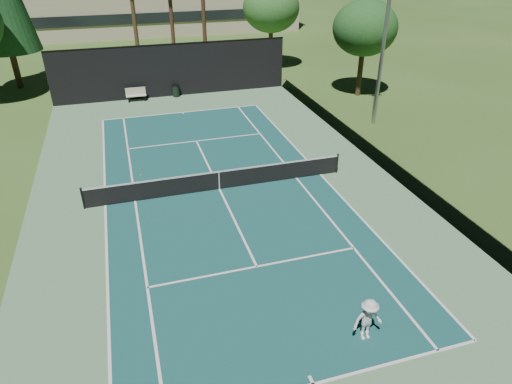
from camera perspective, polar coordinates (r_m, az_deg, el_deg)
ground at (r=22.84m, az=-4.59°, el=0.33°), size 160.00×160.00×0.00m
apron_slab at (r=22.84m, az=-4.59°, el=0.34°), size 18.00×32.00×0.01m
court_surface at (r=22.84m, az=-4.59°, el=0.36°), size 10.97×23.77×0.01m
court_lines at (r=22.83m, az=-4.59°, el=0.37°), size 11.07×23.87×0.01m
tennis_net at (r=22.58m, az=-4.64°, el=1.57°), size 12.90×0.10×1.10m
fence at (r=22.00m, az=-4.83°, el=4.99°), size 18.04×32.05×4.03m
player at (r=14.94m, az=13.83°, el=-15.25°), size 0.98×0.56×1.52m
tennis_ball_b at (r=23.92m, az=-12.04°, el=1.24°), size 0.07×0.07×0.07m
tennis_ball_c at (r=24.02m, az=-4.28°, el=1.97°), size 0.07×0.07×0.07m
tennis_ball_d at (r=24.86m, az=-14.23°, el=2.09°), size 0.07×0.07×0.07m
park_bench at (r=36.66m, az=-14.78°, el=11.75°), size 1.50×0.45×1.02m
trash_bin at (r=37.10m, az=-9.98°, el=12.36°), size 0.56×0.56×0.95m
decid_tree_a at (r=44.25m, az=1.91°, el=22.03°), size 5.12×5.12×7.62m
decid_tree_b at (r=36.85m, az=13.46°, el=19.29°), size 4.80×4.80×7.14m
light_pole at (r=30.54m, az=15.99°, el=19.67°), size 0.90×0.25×12.22m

